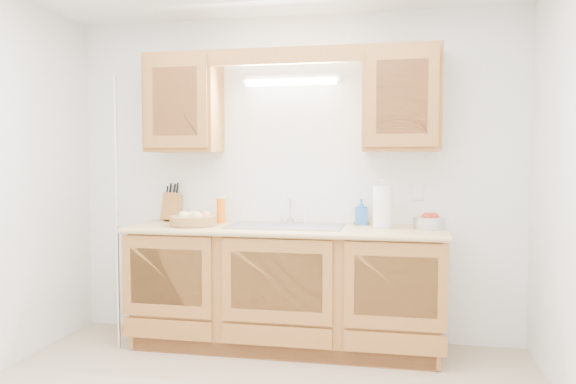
% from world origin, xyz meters
% --- Properties ---
extents(room, '(3.52, 3.50, 2.50)m').
position_xyz_m(room, '(0.00, 0.00, 1.25)').
color(room, tan).
rests_on(room, ground).
extents(base_cabinets, '(2.20, 0.60, 0.86)m').
position_xyz_m(base_cabinets, '(0.00, 1.20, 0.44)').
color(base_cabinets, '#A96F31').
rests_on(base_cabinets, ground).
extents(countertop, '(2.30, 0.63, 0.04)m').
position_xyz_m(countertop, '(0.00, 1.19, 0.88)').
color(countertop, tan).
rests_on(countertop, base_cabinets).
extents(upper_cabinet_left, '(0.55, 0.33, 0.75)m').
position_xyz_m(upper_cabinet_left, '(-0.83, 1.33, 1.83)').
color(upper_cabinet_left, '#A96F31').
rests_on(upper_cabinet_left, room).
extents(upper_cabinet_right, '(0.55, 0.33, 0.75)m').
position_xyz_m(upper_cabinet_right, '(0.83, 1.33, 1.83)').
color(upper_cabinet_right, '#A96F31').
rests_on(upper_cabinet_right, room).
extents(valance, '(2.20, 0.05, 0.12)m').
position_xyz_m(valance, '(0.00, 1.19, 2.14)').
color(valance, '#A96F31').
rests_on(valance, room).
extents(fluorescent_fixture, '(0.76, 0.08, 0.08)m').
position_xyz_m(fluorescent_fixture, '(0.00, 1.42, 2.00)').
color(fluorescent_fixture, white).
rests_on(fluorescent_fixture, room).
extents(sink, '(0.84, 0.46, 0.36)m').
position_xyz_m(sink, '(0.00, 1.21, 0.83)').
color(sink, '#9E9EA3').
rests_on(sink, countertop).
extents(wire_shelf_pole, '(0.03, 0.03, 2.00)m').
position_xyz_m(wire_shelf_pole, '(-1.20, 0.94, 1.00)').
color(wire_shelf_pole, silver).
rests_on(wire_shelf_pole, ground).
extents(outlet_plate, '(0.08, 0.01, 0.12)m').
position_xyz_m(outlet_plate, '(0.95, 1.49, 1.15)').
color(outlet_plate, white).
rests_on(outlet_plate, room).
extents(fruit_basket, '(0.35, 0.35, 0.11)m').
position_xyz_m(fruit_basket, '(-0.69, 1.13, 0.95)').
color(fruit_basket, '#B48348').
rests_on(fruit_basket, countertop).
extents(knife_block, '(0.13, 0.19, 0.32)m').
position_xyz_m(knife_block, '(-0.98, 1.41, 1.01)').
color(knife_block, '#A96F31').
rests_on(knife_block, countertop).
extents(orange_canister, '(0.09, 0.09, 0.21)m').
position_xyz_m(orange_canister, '(-0.54, 1.35, 1.00)').
color(orange_canister, orange).
rests_on(orange_canister, countertop).
extents(soap_bottle, '(0.10, 0.10, 0.20)m').
position_xyz_m(soap_bottle, '(0.54, 1.43, 1.00)').
color(soap_bottle, blue).
rests_on(soap_bottle, countertop).
extents(sponge, '(0.12, 0.09, 0.02)m').
position_xyz_m(sponge, '(0.54, 1.44, 0.91)').
color(sponge, '#CC333F').
rests_on(sponge, countertop).
extents(paper_towel, '(0.17, 0.17, 0.35)m').
position_xyz_m(paper_towel, '(0.70, 1.26, 1.05)').
color(paper_towel, silver).
rests_on(paper_towel, countertop).
extents(apple_bowl, '(0.25, 0.25, 0.12)m').
position_xyz_m(apple_bowl, '(1.03, 1.25, 0.95)').
color(apple_bowl, silver).
rests_on(apple_bowl, countertop).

